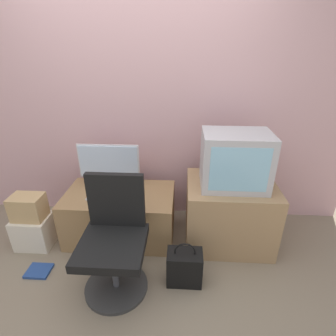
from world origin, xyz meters
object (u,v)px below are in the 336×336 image
at_px(mouse, 126,197).
at_px(handbag, 184,267).
at_px(office_chair, 114,243).
at_px(main_monitor, 109,165).
at_px(cardboard_box_lower, 35,231).
at_px(book, 39,271).
at_px(crt_tv, 235,160).
at_px(keyboard, 104,198).

height_order(mouse, handbag, mouse).
bearing_deg(office_chair, handbag, 4.47).
height_order(main_monitor, cardboard_box_lower, main_monitor).
height_order(main_monitor, book, main_monitor).
xyz_separation_m(main_monitor, book, (-0.49, -0.71, -0.70)).
height_order(cardboard_box_lower, book, cardboard_box_lower).
bearing_deg(main_monitor, mouse, -50.27).
distance_m(office_chair, book, 0.82).
height_order(crt_tv, office_chair, crt_tv).
xyz_separation_m(keyboard, book, (-0.49, -0.45, -0.48)).
bearing_deg(keyboard, office_chair, -66.72).
distance_m(main_monitor, mouse, 0.39).
bearing_deg(main_monitor, handbag, -43.55).
distance_m(main_monitor, keyboard, 0.34).
bearing_deg(cardboard_box_lower, main_monitor, 27.89).
xyz_separation_m(main_monitor, handbag, (0.76, -0.72, -0.56)).
height_order(main_monitor, mouse, main_monitor).
relative_size(keyboard, crt_tv, 0.55).
distance_m(main_monitor, handbag, 1.19).
relative_size(main_monitor, office_chair, 0.65).
height_order(main_monitor, crt_tv, crt_tv).
bearing_deg(keyboard, main_monitor, 89.62).
bearing_deg(book, main_monitor, 55.15).
bearing_deg(cardboard_box_lower, book, -60.84).
bearing_deg(office_chair, keyboard, 113.28).
xyz_separation_m(crt_tv, book, (-1.67, -0.51, -0.87)).
height_order(main_monitor, handbag, main_monitor).
height_order(handbag, book, handbag).
distance_m(mouse, crt_tv, 1.04).
height_order(keyboard, mouse, mouse).
bearing_deg(crt_tv, office_chair, -149.60).
relative_size(main_monitor, book, 3.03).
bearing_deg(keyboard, cardboard_box_lower, -171.13).
xyz_separation_m(office_chair, book, (-0.71, 0.06, -0.40)).
bearing_deg(mouse, cardboard_box_lower, -173.15).
height_order(main_monitor, keyboard, main_monitor).
xyz_separation_m(keyboard, office_chair, (0.22, -0.51, -0.08)).
height_order(mouse, crt_tv, crt_tv).
relative_size(keyboard, book, 1.58).
relative_size(crt_tv, book, 2.89).
relative_size(cardboard_box_lower, handbag, 0.83).
xyz_separation_m(crt_tv, office_chair, (-0.96, -0.56, -0.47)).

